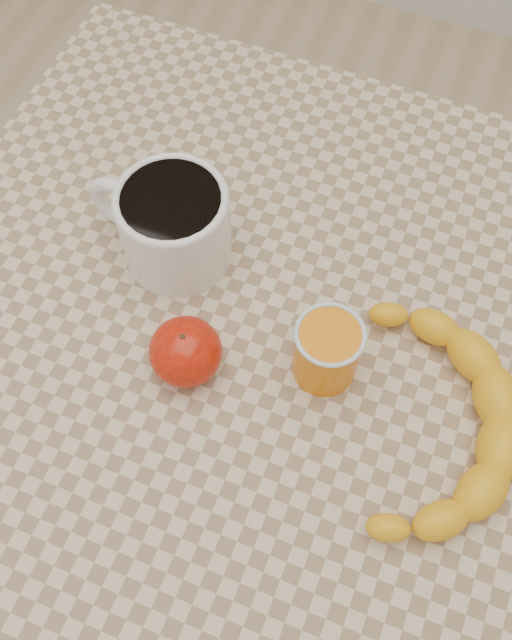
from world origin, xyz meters
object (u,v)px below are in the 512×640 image
at_px(orange_juice_glass, 327,351).
at_px(banana, 436,422).
at_px(table, 256,362).
at_px(apple, 186,352).
at_px(coffee_mug, 172,222).

distance_m(orange_juice_glass, banana, 0.13).
bearing_deg(table, apple, -126.72).
relative_size(table, banana, 2.53).
distance_m(table, apple, 0.15).
bearing_deg(apple, orange_juice_glass, 20.47).
xyz_separation_m(apple, banana, (0.25, 0.02, -0.01)).
relative_size(apple, banana, 0.25).
relative_size(orange_juice_glass, apple, 1.02).
bearing_deg(orange_juice_glass, table, 168.25).
distance_m(apple, banana, 0.25).
height_order(coffee_mug, orange_juice_glass, coffee_mug).
bearing_deg(orange_juice_glass, apple, -159.53).
distance_m(orange_juice_glass, apple, 0.14).
relative_size(coffee_mug, banana, 0.54).
distance_m(coffee_mug, apple, 0.15).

